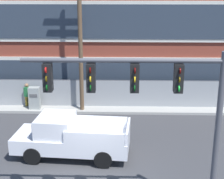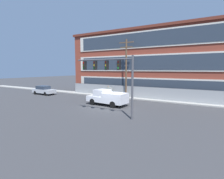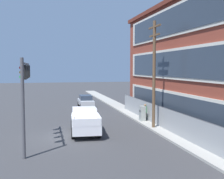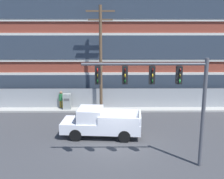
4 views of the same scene
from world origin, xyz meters
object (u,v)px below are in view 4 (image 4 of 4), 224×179
object	(u,v)px
utility_pole_near_corner	(101,55)
electrical_cabinet	(67,102)
traffic_signal_mast	(162,87)
pedestrian_near_cabinet	(61,99)
pickup_truck_white	(100,123)

from	to	relation	value
utility_pole_near_corner	electrical_cabinet	world-z (taller)	utility_pole_near_corner
traffic_signal_mast	utility_pole_near_corner	world-z (taller)	utility_pole_near_corner
utility_pole_near_corner	pedestrian_near_cabinet	distance (m)	5.48
pickup_truck_white	pedestrian_near_cabinet	distance (m)	7.44
pickup_truck_white	pedestrian_near_cabinet	xyz separation A→B (m)	(-3.70, 6.46, 0.03)
pickup_truck_white	utility_pole_near_corner	distance (m)	7.17
traffic_signal_mast	electrical_cabinet	distance (m)	12.64
utility_pole_near_corner	pedestrian_near_cabinet	bearing A→B (deg)	171.16
pickup_truck_white	traffic_signal_mast	bearing A→B (deg)	-52.30
pedestrian_near_cabinet	traffic_signal_mast	bearing A→B (deg)	-56.86
traffic_signal_mast	pedestrian_near_cabinet	bearing A→B (deg)	123.14
utility_pole_near_corner	electrical_cabinet	distance (m)	5.22
traffic_signal_mast	pickup_truck_white	bearing A→B (deg)	127.70
traffic_signal_mast	utility_pole_near_corner	bearing A→B (deg)	108.40
traffic_signal_mast	utility_pole_near_corner	size ratio (longest dim) A/B	0.70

